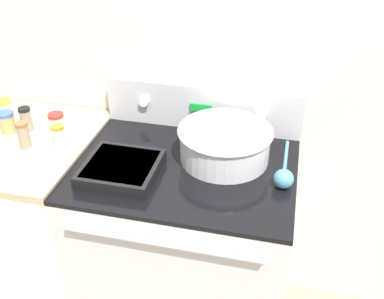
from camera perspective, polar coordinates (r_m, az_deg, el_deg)
The scene contains 13 objects.
kitchen_wall at distance 1.82m, azimuth 1.88°, elevation 13.24°, with size 8.00×0.05×2.50m.
stove_range at distance 1.96m, azimuth -0.70°, elevation -12.95°, with size 0.81×0.67×0.91m.
control_panel at distance 1.86m, azimuth 1.36°, elevation 5.48°, with size 0.81×0.07×0.19m.
side_counter at distance 2.18m, azimuth -18.56°, elevation -9.25°, with size 0.54×0.64×0.92m.
mixing_bowl at distance 1.67m, azimuth 4.18°, elevation 0.93°, with size 0.35×0.35×0.13m.
casserole_dish at distance 1.62m, azimuth -8.98°, elevation -2.33°, with size 0.26×0.25×0.05m.
ladle at distance 1.59m, azimuth 11.58°, elevation -3.34°, with size 0.07×0.33×0.07m.
spice_jar_orange_cap at distance 1.79m, azimuth -16.53°, elevation 1.59°, with size 0.05×0.05×0.10m.
spice_jar_red_cap at distance 1.91m, azimuth -16.80°, elevation 3.33°, with size 0.06×0.06×0.08m.
spice_jar_brown_cap at distance 1.84m, azimuth -20.61°, elevation 1.77°, with size 0.05×0.05×0.11m.
spice_jar_black_cap at distance 1.95m, azimuth -20.33°, elevation 3.66°, with size 0.05×0.05×0.10m.
spice_jar_blue_cap at distance 1.97m, azimuth -22.43°, elevation 3.22°, with size 0.06×0.06×0.09m.
spice_jar_yellow_cap at distance 2.10m, azimuth -22.63°, elevation 4.81°, with size 0.06×0.06×0.08m.
Camera 1 is at (0.34, -1.01, 1.85)m, focal length 42.00 mm.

